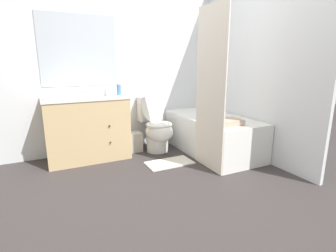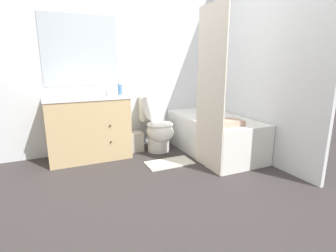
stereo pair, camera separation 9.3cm
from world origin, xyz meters
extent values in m
plane|color=#383333|center=(0.00, 0.00, 0.00)|extent=(14.00, 14.00, 0.00)
cube|color=silver|center=(0.00, 1.70, 1.25)|extent=(8.00, 0.05, 2.50)
cube|color=#B2BCC6|center=(-0.76, 1.67, 1.43)|extent=(0.99, 0.01, 0.93)
cube|color=silver|center=(1.32, 0.84, 1.25)|extent=(0.05, 2.68, 2.50)
cube|color=tan|center=(-0.76, 1.42, 0.41)|extent=(1.04, 0.52, 0.82)
cube|color=white|center=(-0.76, 1.42, 0.83)|extent=(1.06, 0.54, 0.03)
cylinder|color=white|center=(-0.76, 1.42, 0.79)|extent=(0.29, 0.29, 0.10)
sphere|color=#382D23|center=(-0.53, 1.15, 0.49)|extent=(0.02, 0.02, 0.02)
sphere|color=#382D23|center=(-0.53, 1.15, 0.27)|extent=(0.02, 0.02, 0.02)
cylinder|color=silver|center=(-0.76, 1.61, 0.87)|extent=(0.04, 0.04, 0.04)
cylinder|color=silver|center=(-0.76, 1.56, 0.93)|extent=(0.02, 0.11, 0.09)
cylinder|color=silver|center=(-0.82, 1.61, 0.87)|extent=(0.03, 0.03, 0.04)
cylinder|color=silver|center=(-0.71, 1.61, 0.87)|extent=(0.03, 0.03, 0.04)
cylinder|color=white|center=(0.20, 1.30, 0.11)|extent=(0.32, 0.32, 0.23)
ellipsoid|color=white|center=(0.20, 1.24, 0.31)|extent=(0.38, 0.48, 0.28)
torus|color=white|center=(0.20, 1.24, 0.41)|extent=(0.38, 0.38, 0.04)
cube|color=white|center=(0.20, 1.57, 0.60)|extent=(0.35, 0.18, 0.37)
ellipsoid|color=white|center=(0.20, 1.45, 0.64)|extent=(0.36, 0.14, 0.45)
cube|color=white|center=(0.90, 0.92, 0.26)|extent=(0.77, 1.52, 0.53)
cube|color=#A8ADAE|center=(0.90, 0.92, 0.52)|extent=(0.65, 1.40, 0.01)
cube|color=silver|center=(0.50, 0.44, 0.96)|extent=(0.01, 0.57, 1.91)
cube|color=#B7B2A8|center=(-0.12, 1.44, 0.14)|extent=(0.22, 0.18, 0.28)
cube|color=silver|center=(-0.45, 1.38, 0.89)|extent=(0.11, 0.15, 0.08)
ellipsoid|color=white|center=(-0.45, 1.38, 0.94)|extent=(0.05, 0.04, 0.03)
cylinder|color=#4C7AB2|center=(-0.32, 1.38, 0.92)|extent=(0.06, 0.06, 0.14)
cylinder|color=silver|center=(-0.32, 1.38, 1.00)|extent=(0.03, 0.03, 0.03)
cube|color=white|center=(-1.14, 1.32, 0.88)|extent=(0.23, 0.17, 0.06)
cube|color=tan|center=(0.77, 0.42, 0.56)|extent=(0.33, 0.24, 0.07)
cube|color=silver|center=(0.13, 0.77, 0.01)|extent=(0.60, 0.32, 0.02)
camera|label=1|loc=(-1.28, -2.08, 1.29)|focal=28.00mm
camera|label=2|loc=(-1.20, -2.12, 1.29)|focal=28.00mm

